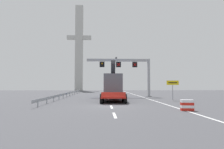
# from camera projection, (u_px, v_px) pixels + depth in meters

# --- Properties ---
(ground) EXTENTS (112.00, 112.00, 0.00)m
(ground) POSITION_uv_depth(u_px,v_px,m) (109.00, 106.00, 19.59)
(ground) COLOR #4C4C51
(lane_markings) EXTENTS (0.20, 48.71, 0.01)m
(lane_markings) POSITION_uv_depth(u_px,v_px,m) (107.00, 96.00, 36.61)
(lane_markings) COLOR silver
(lane_markings) RESTS_ON ground
(edge_line_right) EXTENTS (0.20, 63.00, 0.01)m
(edge_line_right) POSITION_uv_depth(u_px,v_px,m) (145.00, 98.00, 31.84)
(edge_line_right) COLOR silver
(edge_line_right) RESTS_ON ground
(overhead_lane_gantry) EXTENTS (11.58, 0.90, 7.09)m
(overhead_lane_gantry) POSITION_uv_depth(u_px,v_px,m) (127.00, 66.00, 35.11)
(overhead_lane_gantry) COLOR #9EA0A5
(overhead_lane_gantry) RESTS_ON ground
(heavy_haul_truck_red) EXTENTS (3.55, 14.15, 5.30)m
(heavy_haul_truck_red) POSITION_uv_depth(u_px,v_px,m) (113.00, 86.00, 29.48)
(heavy_haul_truck_red) COLOR red
(heavy_haul_truck_red) RESTS_ON ground
(exit_sign_yellow) EXTENTS (1.68, 0.15, 2.71)m
(exit_sign_yellow) POSITION_uv_depth(u_px,v_px,m) (173.00, 85.00, 26.77)
(exit_sign_yellow) COLOR #9EA0A5
(exit_sign_yellow) RESTS_ON ground
(crash_barrier_striped) EXTENTS (1.06, 0.64, 0.90)m
(crash_barrier_striped) POSITION_uv_depth(u_px,v_px,m) (187.00, 105.00, 16.10)
(crash_barrier_striped) COLOR red
(crash_barrier_striped) RESTS_ON ground
(guardrail_left) EXTENTS (0.13, 36.04, 0.76)m
(guardrail_left) POSITION_uv_depth(u_px,v_px,m) (68.00, 93.00, 35.29)
(guardrail_left) COLOR #999EA3
(guardrail_left) RESTS_ON ground
(bridge_pylon_distant) EXTENTS (9.00, 2.00, 31.94)m
(bridge_pylon_distant) POSITION_uv_depth(u_px,v_px,m) (79.00, 47.00, 73.14)
(bridge_pylon_distant) COLOR #B7B7B2
(bridge_pylon_distant) RESTS_ON ground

